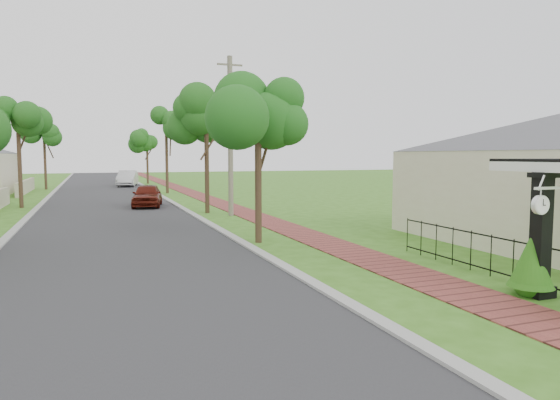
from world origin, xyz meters
TOP-DOWN VIEW (x-y plane):
  - ground at (0.00, 0.00)m, footprint 160.00×160.00m
  - road at (-3.00, 20.00)m, footprint 7.00×120.00m
  - kerb_right at (0.65, 20.00)m, footprint 0.30×120.00m
  - kerb_left at (-6.65, 20.00)m, footprint 0.30×120.00m
  - sidewalk at (3.25, 20.00)m, footprint 1.50×120.00m
  - porch_post at (4.55, -1.00)m, footprint 0.48×0.48m
  - picket_fence at (4.90, -0.00)m, footprint 0.03×8.02m
  - street_trees at (-2.87, 26.84)m, footprint 10.70×37.65m
  - parked_car_red at (-0.99, 20.10)m, footprint 2.14×3.92m
  - parked_car_white at (-0.75, 39.95)m, footprint 2.32×4.66m
  - near_tree at (1.22, 7.00)m, footprint 2.00×2.00m
  - utility_pole at (2.30, 14.46)m, footprint 1.20×0.24m
  - station_clock at (4.06, -1.40)m, footprint 0.64×0.13m

SIDE VIEW (x-z plane):
  - ground at x=0.00m, z-range 0.00..0.00m
  - road at x=-3.00m, z-range -0.01..0.01m
  - kerb_right at x=0.65m, z-range -0.05..0.05m
  - kerb_left at x=-6.65m, z-range -0.05..0.05m
  - sidewalk at x=3.25m, z-range -0.01..0.01m
  - picket_fence at x=4.90m, z-range 0.03..1.03m
  - parked_car_red at x=-0.99m, z-range 0.00..1.27m
  - parked_car_white at x=-0.75m, z-range 0.00..1.47m
  - porch_post at x=4.55m, z-range -0.14..2.38m
  - station_clock at x=4.06m, z-range 1.69..2.21m
  - utility_pole at x=2.30m, z-range 0.06..7.51m
  - near_tree at x=1.22m, z-range 1.51..6.64m
  - street_trees at x=-2.87m, z-range 1.59..7.48m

